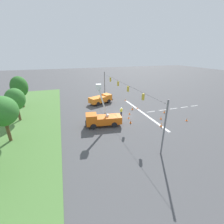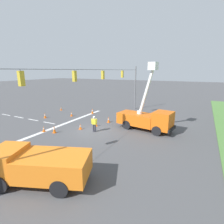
# 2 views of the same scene
# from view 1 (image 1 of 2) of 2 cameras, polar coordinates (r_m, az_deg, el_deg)

# --- Properties ---
(ground_plane) EXTENTS (200.00, 200.00, 0.00)m
(ground_plane) POSITION_cam_1_polar(r_m,az_deg,el_deg) (30.62, 3.94, -1.33)
(ground_plane) COLOR #4C4C4F
(grass_verge) EXTENTS (56.00, 12.00, 0.10)m
(grass_verge) POSITION_cam_1_polar(r_m,az_deg,el_deg) (29.47, -30.67, -5.43)
(grass_verge) COLOR #517F3D
(grass_verge) RESTS_ON ground
(lane_markings) EXTENTS (17.60, 15.25, 0.01)m
(lane_markings) POSITION_cam_1_polar(r_m,az_deg,el_deg) (33.33, 13.84, 0.04)
(lane_markings) COLOR silver
(lane_markings) RESTS_ON ground
(signal_gantry) EXTENTS (26.20, 0.33, 7.20)m
(signal_gantry) POSITION_cam_1_polar(r_m,az_deg,el_deg) (29.19, 4.13, 7.01)
(signal_gantry) COLOR slate
(signal_gantry) RESTS_ON ground
(tree_centre) EXTENTS (4.46, 3.84, 6.72)m
(tree_centre) POSITION_cam_1_polar(r_m,az_deg,el_deg) (24.87, -36.26, 0.20)
(tree_centre) COLOR brown
(tree_centre) RESTS_ON ground
(tree_east) EXTENTS (3.52, 3.30, 6.18)m
(tree_east) POSITION_cam_1_polar(r_m,az_deg,el_deg) (31.97, -32.96, 4.10)
(tree_east) COLOR brown
(tree_east) RESTS_ON ground
(tree_far_east) EXTENTS (4.04, 3.54, 7.19)m
(tree_far_east) POSITION_cam_1_polar(r_m,az_deg,el_deg) (39.52, -31.84, 8.16)
(tree_far_east) COLOR brown
(tree_far_east) RESTS_ON ground
(utility_truck_bucket_lift) EXTENTS (3.05, 6.46, 7.35)m
(utility_truck_bucket_lift) POSITION_cam_1_polar(r_m,az_deg,el_deg) (25.87, -3.75, -2.48)
(utility_truck_bucket_lift) COLOR orange
(utility_truck_bucket_lift) RESTS_ON ground
(utility_truck_support_near) EXTENTS (4.43, 6.38, 2.05)m
(utility_truck_support_near) POSITION_cam_1_polar(r_m,az_deg,el_deg) (37.64, -4.27, 5.00)
(utility_truck_support_near) COLOR orange
(utility_truck_support_near) RESTS_ON ground
(road_worker) EXTENTS (0.35, 0.62, 1.77)m
(road_worker) POSITION_cam_1_polar(r_m,az_deg,el_deg) (30.23, 3.54, 0.41)
(road_worker) COLOR #383842
(road_worker) RESTS_ON ground
(traffic_cone_foreground_left) EXTENTS (0.36, 0.36, 0.81)m
(traffic_cone_foreground_left) POSITION_cam_1_polar(r_m,az_deg,el_deg) (27.32, 18.26, -4.53)
(traffic_cone_foreground_left) COLOR orange
(traffic_cone_foreground_left) RESTS_ON ground
(traffic_cone_foreground_right) EXTENTS (0.36, 0.36, 0.61)m
(traffic_cone_foreground_right) POSITION_cam_1_polar(r_m,az_deg,el_deg) (40.19, 5.13, 4.80)
(traffic_cone_foreground_right) COLOR orange
(traffic_cone_foreground_right) RESTS_ON ground
(traffic_cone_mid_left) EXTENTS (0.36, 0.36, 0.69)m
(traffic_cone_mid_left) POSITION_cam_1_polar(r_m,az_deg,el_deg) (30.32, 18.17, -2.00)
(traffic_cone_mid_left) COLOR orange
(traffic_cone_mid_left) RESTS_ON ground
(traffic_cone_mid_right) EXTENTS (0.36, 0.36, 0.74)m
(traffic_cone_mid_right) POSITION_cam_1_polar(r_m,az_deg,el_deg) (33.66, 19.31, 0.30)
(traffic_cone_mid_right) COLOR orange
(traffic_cone_mid_right) RESTS_ON ground
(traffic_cone_near_bucket) EXTENTS (0.36, 0.36, 0.64)m
(traffic_cone_near_bucket) POSITION_cam_1_polar(r_m,az_deg,el_deg) (31.21, 6.69, -0.36)
(traffic_cone_near_bucket) COLOR orange
(traffic_cone_near_bucket) RESTS_ON ground
(traffic_cone_lane_edge_a) EXTENTS (0.36, 0.36, 0.75)m
(traffic_cone_lane_edge_a) POSITION_cam_1_polar(r_m,az_deg,el_deg) (27.40, 7.12, -3.52)
(traffic_cone_lane_edge_a) COLOR orange
(traffic_cone_lane_edge_a) RESTS_ON ground
(traffic_cone_lane_edge_b) EXTENTS (0.36, 0.36, 0.60)m
(traffic_cone_lane_edge_b) POSITION_cam_1_polar(r_m,az_deg,el_deg) (34.60, 9.58, 1.70)
(traffic_cone_lane_edge_b) COLOR orange
(traffic_cone_lane_edge_b) RESTS_ON ground
(traffic_cone_far_left) EXTENTS (0.36, 0.36, 0.80)m
(traffic_cone_far_left) POSITION_cam_1_polar(r_m,az_deg,el_deg) (33.78, 7.77, 1.51)
(traffic_cone_far_left) COLOR orange
(traffic_cone_far_left) RESTS_ON ground
(traffic_cone_far_right) EXTENTS (0.36, 0.36, 0.61)m
(traffic_cone_far_right) POSITION_cam_1_polar(r_m,az_deg,el_deg) (29.33, 6.41, -1.89)
(traffic_cone_far_right) COLOR orange
(traffic_cone_far_right) RESTS_ON ground
(traffic_cone_centre_line) EXTENTS (0.36, 0.36, 0.63)m
(traffic_cone_centre_line) POSITION_cam_1_polar(r_m,az_deg,el_deg) (31.42, 26.61, -2.53)
(traffic_cone_centre_line) COLOR orange
(traffic_cone_centre_line) RESTS_ON ground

